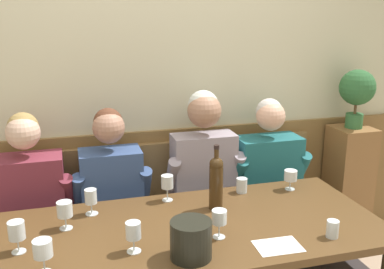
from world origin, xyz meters
name	(u,v)px	position (x,y,z in m)	size (l,w,h in m)	color
room_wall_back	(147,73)	(0.00, 1.09, 1.40)	(6.80, 0.08, 2.80)	beige
wood_wainscot_panel	(152,201)	(0.00, 1.04, 0.51)	(6.80, 0.03, 1.02)	brown
wall_bench	(158,245)	(0.00, 0.83, 0.28)	(2.32, 0.42, 0.94)	brown
dining_table	(184,242)	(0.00, 0.14, 0.67)	(2.02, 0.86, 0.76)	#52371C
person_center_left_seat	(28,245)	(-0.77, 0.45, 0.60)	(0.51, 1.29, 1.24)	#2B2540
person_right_seat	(120,233)	(-0.29, 0.45, 0.60)	(0.48, 1.29, 1.24)	#312E32
person_left_seat	(221,214)	(0.31, 0.46, 0.64)	(0.51, 1.29, 1.32)	#352530
person_center_right_seat	(292,212)	(0.77, 0.45, 0.60)	(0.54, 1.29, 1.24)	#2E2D3C
ice_bucket	(191,240)	(-0.04, -0.14, 0.84)	(0.18, 0.18, 0.17)	black
wine_bottle_green_tall	(216,181)	(0.22, 0.30, 0.91)	(0.08, 0.08, 0.36)	#3D2913
wine_glass_left_end	(291,176)	(0.74, 0.43, 0.84)	(0.08, 0.08, 0.12)	silver
wine_glass_right_end	(219,218)	(0.13, -0.01, 0.86)	(0.07, 0.07, 0.14)	silver
wine_glass_center_front	(133,232)	(-0.27, -0.03, 0.85)	(0.07, 0.07, 0.14)	silver
wine_glass_mid_right	(17,232)	(-0.77, 0.11, 0.85)	(0.07, 0.07, 0.15)	silver
wine_glass_center_rear	(91,198)	(-0.43, 0.41, 0.85)	(0.07, 0.07, 0.14)	silver
wine_glass_mid_left	(167,183)	(-0.01, 0.48, 0.86)	(0.07, 0.07, 0.15)	silver
wine_glass_by_bottle	(43,249)	(-0.65, -0.09, 0.86)	(0.08, 0.08, 0.15)	silver
wine_glass_near_bucket	(65,211)	(-0.57, 0.28, 0.85)	(0.08, 0.08, 0.14)	silver
water_tumbler_center	(242,185)	(0.44, 0.47, 0.80)	(0.06, 0.06, 0.09)	silver
water_tumbler_right	(333,229)	(0.65, -0.15, 0.80)	(0.06, 0.06, 0.08)	silver
tasting_sheet_left_guest	(278,246)	(0.37, -0.16, 0.76)	(0.21, 0.15, 0.00)	white
corner_pedestal	(347,191)	(1.46, 0.86, 0.49)	(0.28, 0.28, 0.98)	brown
potted_plant	(357,90)	(1.46, 0.86, 1.26)	(0.25, 0.25, 0.42)	#326637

